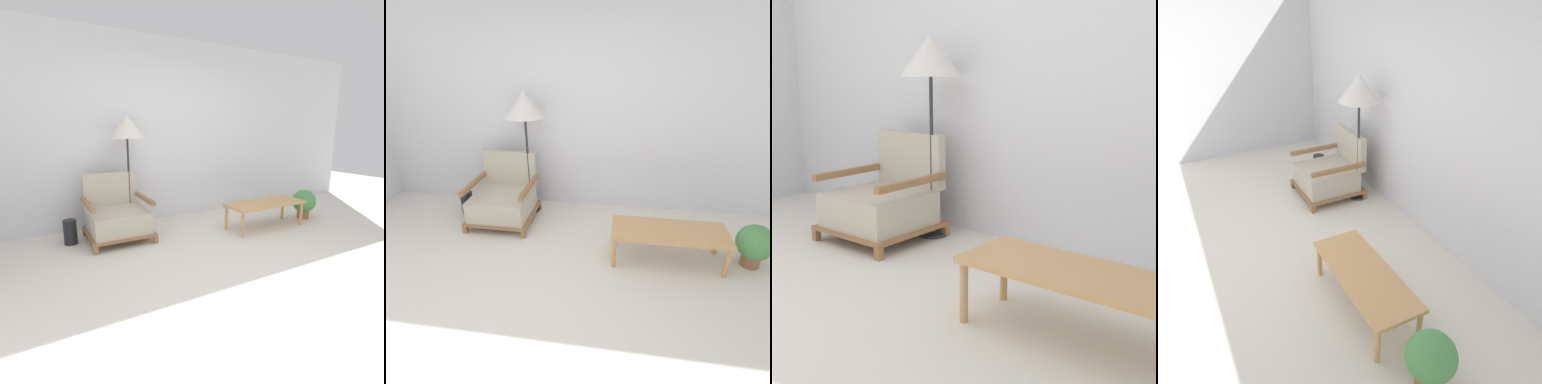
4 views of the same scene
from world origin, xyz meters
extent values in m
plane|color=silver|center=(0.00, 0.00, 0.00)|extent=(14.00, 14.00, 0.00)
cube|color=silver|center=(0.00, 2.21, 1.35)|extent=(8.00, 0.06, 2.70)
cube|color=olive|center=(-1.29, 1.20, 0.05)|extent=(0.05, 0.05, 0.09)
cube|color=olive|center=(-0.57, 1.20, 0.05)|extent=(0.05, 0.05, 0.09)
cube|color=olive|center=(-1.29, 1.93, 0.05)|extent=(0.05, 0.05, 0.09)
cube|color=olive|center=(-0.57, 1.93, 0.05)|extent=(0.05, 0.05, 0.09)
cube|color=olive|center=(-0.93, 1.57, 0.11)|extent=(0.77, 0.77, 0.03)
cube|color=#BCB29E|center=(-0.93, 1.55, 0.25)|extent=(0.69, 0.67, 0.26)
cube|color=#BCB29E|center=(-0.93, 1.91, 0.60)|extent=(0.69, 0.08, 0.44)
cube|color=olive|center=(-1.28, 1.57, 0.50)|extent=(0.05, 0.71, 0.05)
cube|color=olive|center=(-0.57, 1.57, 0.50)|extent=(0.05, 0.71, 0.05)
cylinder|color=#2D2D2D|center=(-0.66, 1.88, 0.01)|extent=(0.24, 0.24, 0.03)
cylinder|color=#2D2D2D|center=(-0.66, 1.88, 0.65)|extent=(0.03, 0.03, 1.24)
cone|color=silver|center=(-0.66, 1.88, 1.43)|extent=(0.49, 0.49, 0.31)
cube|color=tan|center=(1.04, 1.02, 0.35)|extent=(1.15, 0.45, 0.04)
cylinder|color=tan|center=(0.50, 0.84, 0.17)|extent=(0.04, 0.04, 0.34)
cylinder|color=tan|center=(1.58, 0.84, 0.17)|extent=(0.04, 0.04, 0.34)
cylinder|color=tan|center=(0.50, 1.21, 0.17)|extent=(0.04, 0.04, 0.34)
cylinder|color=tan|center=(1.58, 1.21, 0.17)|extent=(0.04, 0.04, 0.34)
cylinder|color=black|center=(-1.49, 1.68, 0.15)|extent=(0.16, 0.16, 0.30)
cylinder|color=#935B3D|center=(1.89, 1.07, 0.06)|extent=(0.18, 0.18, 0.12)
sphere|color=#4C8E4C|center=(1.89, 1.07, 0.28)|extent=(0.36, 0.36, 0.36)
camera|label=1|loc=(-1.86, -2.09, 1.40)|focal=28.00mm
camera|label=2|loc=(0.50, -1.63, 2.01)|focal=28.00mm
camera|label=3|loc=(2.15, -1.21, 1.31)|focal=50.00mm
camera|label=4|loc=(3.10, -0.18, 2.48)|focal=35.00mm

